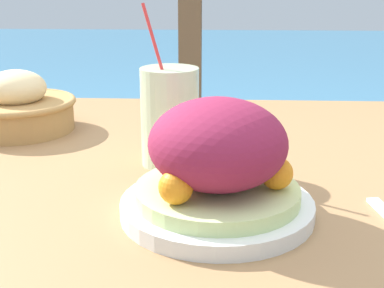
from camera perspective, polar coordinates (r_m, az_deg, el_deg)
name	(u,v)px	position (r m, az deg, el deg)	size (l,w,h in m)	color
patio_table	(161,218)	(0.87, -3.35, -7.85)	(1.20, 0.94, 0.74)	#997047
railing_fence	(190,49)	(1.70, -0.19, 10.09)	(2.80, 0.08, 1.08)	brown
sea_backdrop	(207,82)	(4.26, 1.61, 6.60)	(12.00, 4.00, 0.42)	teal
salad_plate	(217,166)	(0.65, 2.71, -2.39)	(0.24, 0.24, 0.15)	silver
drink_glass	(170,117)	(0.83, -2.39, 2.93)	(0.09, 0.09, 0.25)	beige
bread_basket	(17,107)	(1.07, -18.13, 3.73)	(0.22, 0.22, 0.12)	#AD7F47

